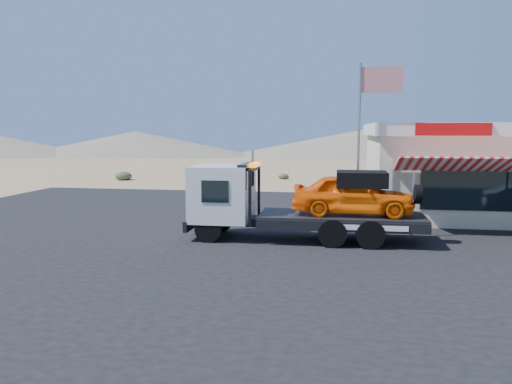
# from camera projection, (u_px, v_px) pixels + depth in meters

# --- Properties ---
(ground) EXTENTS (120.00, 120.00, 0.00)m
(ground) POSITION_uv_depth(u_px,v_px,m) (201.00, 253.00, 14.82)
(ground) COLOR #A2825C
(ground) RESTS_ON ground
(asphalt_lot) EXTENTS (32.00, 24.00, 0.02)m
(asphalt_lot) POSITION_uv_depth(u_px,v_px,m) (279.00, 235.00, 17.44)
(asphalt_lot) COLOR black
(asphalt_lot) RESTS_ON ground
(tow_truck) EXTENTS (7.61, 2.26, 2.55)m
(tow_truck) POSITION_uv_depth(u_px,v_px,m) (298.00, 199.00, 16.47)
(tow_truck) COLOR black
(tow_truck) RESTS_ON asphalt_lot
(jerky_store) EXTENTS (10.40, 9.97, 3.90)m
(jerky_store) POSITION_uv_depth(u_px,v_px,m) (489.00, 168.00, 21.69)
(jerky_store) COLOR beige
(jerky_store) RESTS_ON asphalt_lot
(flagpole) EXTENTS (1.55, 0.10, 6.00)m
(flagpole) POSITION_uv_depth(u_px,v_px,m) (366.00, 127.00, 17.98)
(flagpole) COLOR #99999E
(flagpole) RESTS_ON asphalt_lot
(distant_hills) EXTENTS (126.00, 48.00, 4.20)m
(distant_hills) POSITION_uv_depth(u_px,v_px,m) (239.00, 143.00, 70.16)
(distant_hills) COLOR #726B59
(distant_hills) RESTS_ON ground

